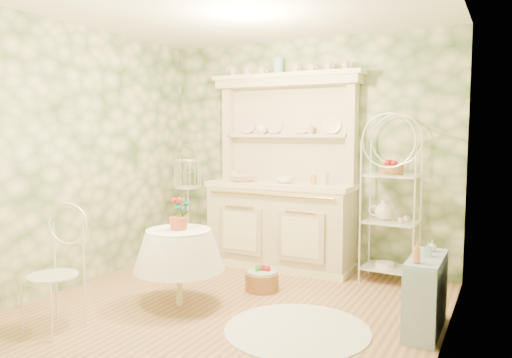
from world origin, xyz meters
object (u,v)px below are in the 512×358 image
at_px(bakers_rack, 391,193).
at_px(round_table, 179,273).
at_px(side_shelf, 426,296).
at_px(cafe_chair, 53,271).
at_px(birdcage_stand, 188,200).
at_px(floor_basket, 262,280).
at_px(kitchen_dresser, 280,171).

xyz_separation_m(bakers_rack, round_table, (-1.58, -1.63, -0.65)).
distance_m(side_shelf, cafe_chair, 3.02).
bearing_deg(bakers_rack, round_table, -130.14).
xyz_separation_m(birdcage_stand, floor_basket, (1.41, -0.73, -0.64)).
relative_size(cafe_chair, birdcage_stand, 0.65).
relative_size(kitchen_dresser, floor_basket, 6.92).
bearing_deg(kitchen_dresser, round_table, -99.88).
bearing_deg(round_table, bakers_rack, 45.89).
height_order(side_shelf, round_table, round_table).
height_order(birdcage_stand, floor_basket, birdcage_stand).
bearing_deg(round_table, side_shelf, 10.98).
distance_m(kitchen_dresser, cafe_chair, 2.79).
relative_size(kitchen_dresser, cafe_chair, 2.35).
height_order(round_table, cafe_chair, cafe_chair).
bearing_deg(bakers_rack, floor_basket, -136.61).
height_order(kitchen_dresser, floor_basket, kitchen_dresser).
relative_size(bakers_rack, round_table, 3.10).
distance_m(bakers_rack, birdcage_stand, 2.51).
bearing_deg(side_shelf, bakers_rack, 110.22).
height_order(side_shelf, birdcage_stand, birdcage_stand).
bearing_deg(floor_basket, round_table, -123.76).
distance_m(side_shelf, floor_basket, 1.68).
relative_size(bakers_rack, side_shelf, 2.82).
xyz_separation_m(side_shelf, round_table, (-2.13, -0.41, 0.02)).
relative_size(bakers_rack, birdcage_stand, 1.29).
relative_size(kitchen_dresser, side_shelf, 3.36).
bearing_deg(kitchen_dresser, birdcage_stand, -171.99).
distance_m(bakers_rack, floor_basket, 1.64).
xyz_separation_m(bakers_rack, birdcage_stand, (-2.49, -0.16, -0.22)).
bearing_deg(cafe_chair, kitchen_dresser, 54.56).
height_order(kitchen_dresser, cafe_chair, kitchen_dresser).
bearing_deg(cafe_chair, bakers_rack, 33.01).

